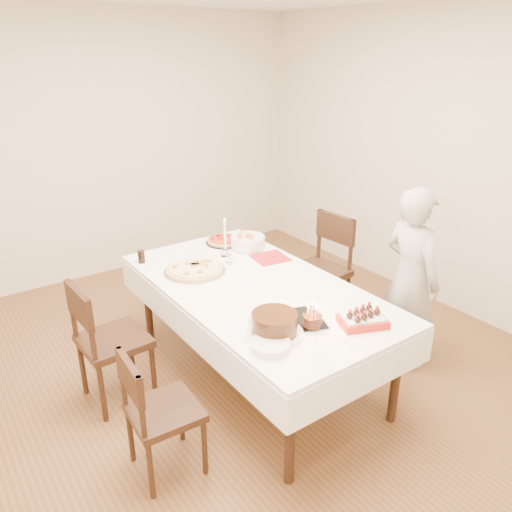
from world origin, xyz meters
TOP-DOWN VIEW (x-y plane):
  - floor at (0.00, 0.00)m, footprint 5.00×5.00m
  - wall_back at (0.00, 2.50)m, footprint 4.50×0.04m
  - wall_right at (2.25, 0.00)m, footprint 0.04×5.00m
  - dining_table at (0.10, -0.03)m, footprint 1.48×2.30m
  - chair_right_savory at (1.00, 0.32)m, footprint 0.54×0.54m
  - chair_left_savory at (-0.84, 0.33)m, footprint 0.49×0.49m
  - chair_left_dessert at (-0.86, -0.47)m, footprint 0.44×0.44m
  - person at (1.16, -0.53)m, footprint 0.39×0.55m
  - pizza_white at (-0.14, 0.43)m, footprint 0.51×0.51m
  - pizza_pepperoni at (0.36, 0.82)m, footprint 0.38×0.38m
  - red_placemat at (0.48, 0.32)m, footprint 0.30×0.30m
  - pasta_bowl at (0.47, 0.61)m, footprint 0.30×0.30m
  - taper_candle at (0.21, 0.56)m, footprint 0.08×0.08m
  - shaker_pair at (0.16, 0.40)m, footprint 0.08×0.08m
  - cola_glass at (-0.39, 0.83)m, footprint 0.06×0.06m
  - layer_cake at (-0.19, -0.62)m, footprint 0.45×0.45m
  - cake_board at (0.03, -0.57)m, footprint 0.38×0.38m
  - birthday_cake at (0.04, -0.69)m, footprint 0.15×0.15m
  - strawberry_box at (0.31, -0.84)m, footprint 0.33×0.28m
  - box_lid at (0.36, -0.82)m, footprint 0.28×0.21m
  - plate_stack at (-0.30, -0.73)m, footprint 0.27×0.27m
  - china_plate at (-0.16, -0.47)m, footprint 0.25×0.25m

SIDE VIEW (x-z plane):
  - floor at x=0.00m, z-range 0.00..0.00m
  - dining_table at x=0.10m, z-range 0.00..0.75m
  - chair_left_dessert at x=-0.86m, z-range 0.00..0.81m
  - chair_left_savory at x=-0.84m, z-range 0.00..0.92m
  - chair_right_savory at x=1.00m, z-range 0.00..0.99m
  - person at x=1.16m, z-range 0.00..1.41m
  - red_placemat at x=0.48m, z-range 0.75..0.75m
  - cake_board at x=0.03m, z-range 0.74..0.76m
  - box_lid at x=0.36m, z-range 0.74..0.76m
  - china_plate at x=-0.16m, z-range 0.75..0.76m
  - pizza_white at x=-0.14m, z-range 0.75..0.79m
  - pizza_pepperoni at x=0.36m, z-range 0.75..0.79m
  - plate_stack at x=-0.30m, z-range 0.75..0.80m
  - strawberry_box at x=0.31m, z-range 0.75..0.82m
  - shaker_pair at x=0.16m, z-range 0.75..0.83m
  - cola_glass at x=-0.39m, z-range 0.75..0.85m
  - pasta_bowl at x=0.47m, z-range 0.76..0.85m
  - layer_cake at x=-0.19m, z-range 0.75..0.89m
  - birthday_cake at x=0.04m, z-range 0.76..0.89m
  - taper_candle at x=0.21m, z-range 0.75..1.08m
  - wall_back at x=0.00m, z-range 0.00..2.70m
  - wall_right at x=2.25m, z-range 0.00..2.70m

